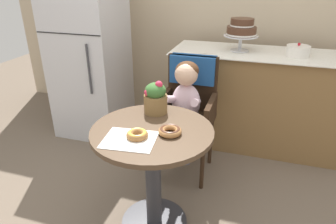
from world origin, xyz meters
name	(u,v)px	position (x,y,z in m)	size (l,w,h in m)	color
ground_plane	(154,222)	(0.00, 0.00, 0.00)	(8.00, 8.00, 0.00)	#6B5B4C
cafe_table	(153,160)	(0.00, 0.00, 0.51)	(0.72, 0.72, 0.72)	#4C3826
wicker_chair	(190,97)	(0.05, 0.73, 0.64)	(0.42, 0.45, 0.95)	#332114
seated_child	(185,100)	(0.05, 0.57, 0.68)	(0.27, 0.32, 0.73)	silver
paper_napkin	(130,140)	(-0.07, -0.15, 0.72)	(0.28, 0.23, 0.00)	white
donut_front	(137,134)	(-0.04, -0.12, 0.74)	(0.12, 0.12, 0.04)	#936033
donut_mid	(170,131)	(0.12, -0.02, 0.74)	(0.13, 0.13, 0.04)	#AD7542
flower_vase	(156,98)	(-0.06, 0.22, 0.82)	(0.15, 0.15, 0.22)	brown
display_counter	(255,99)	(0.55, 1.30, 0.45)	(1.56, 0.62, 0.90)	olive
tiered_cake_stand	(241,30)	(0.36, 1.30, 1.09)	(0.30, 0.30, 0.28)	silver
round_layer_cake	(298,51)	(0.84, 1.25, 0.95)	(0.19, 0.19, 0.11)	white
refrigerator	(89,50)	(-1.05, 1.10, 0.85)	(0.64, 0.63, 1.70)	silver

